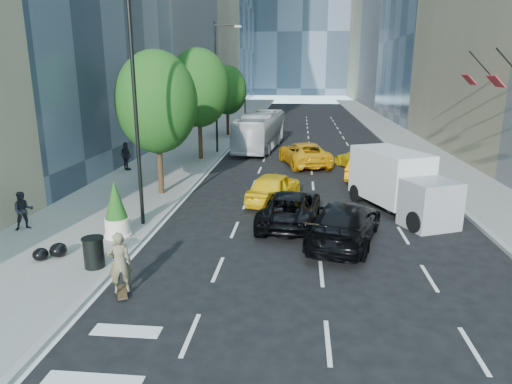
# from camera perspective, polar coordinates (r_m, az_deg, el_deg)

# --- Properties ---
(ground) EXTENTS (160.00, 160.00, 0.00)m
(ground) POSITION_cam_1_polar(r_m,az_deg,el_deg) (15.60, 4.44, -9.97)
(ground) COLOR black
(ground) RESTS_ON ground
(sidewalk_left) EXTENTS (6.00, 120.00, 0.15)m
(sidewalk_left) POSITION_cam_1_polar(r_m,az_deg,el_deg) (45.56, -6.16, 6.72)
(sidewalk_left) COLOR slate
(sidewalk_left) RESTS_ON ground
(sidewalk_right) EXTENTS (4.00, 120.00, 0.15)m
(sidewalk_right) POSITION_cam_1_polar(r_m,az_deg,el_deg) (45.69, 18.02, 6.10)
(sidewalk_right) COLOR slate
(sidewalk_right) RESTS_ON ground
(lamp_near) EXTENTS (2.13, 0.22, 10.00)m
(lamp_near) POSITION_cam_1_polar(r_m,az_deg,el_deg) (19.29, -14.48, 12.28)
(lamp_near) COLOR black
(lamp_near) RESTS_ON sidewalk_left
(lamp_far) EXTENTS (2.13, 0.22, 10.00)m
(lamp_far) POSITION_cam_1_polar(r_m,az_deg,el_deg) (36.74, -4.77, 13.77)
(lamp_far) COLOR black
(lamp_far) RESTS_ON sidewalk_left
(tree_near) EXTENTS (4.20, 4.20, 7.46)m
(tree_near) POSITION_cam_1_polar(r_m,az_deg,el_deg) (24.35, -12.32, 10.89)
(tree_near) COLOR black
(tree_near) RESTS_ON sidewalk_left
(tree_mid) EXTENTS (4.50, 4.50, 7.99)m
(tree_mid) POSITION_cam_1_polar(r_m,az_deg,el_deg) (33.98, -7.16, 12.77)
(tree_mid) COLOR black
(tree_mid) RESTS_ON sidewalk_left
(tree_far) EXTENTS (3.90, 3.90, 6.92)m
(tree_far) POSITION_cam_1_polar(r_m,az_deg,el_deg) (46.78, -3.61, 12.59)
(tree_far) COLOR black
(tree_far) RESTS_ON sidewalk_left
(traffic_signal) EXTENTS (2.48, 0.53, 5.20)m
(traffic_signal) POSITION_cam_1_polar(r_m,az_deg,el_deg) (54.60, -1.40, 12.54)
(traffic_signal) COLOR black
(traffic_signal) RESTS_ON sidewalk_left
(skateboarder) EXTENTS (0.81, 0.69, 1.88)m
(skateboarder) POSITION_cam_1_polar(r_m,az_deg,el_deg) (14.27, -16.66, -8.92)
(skateboarder) COLOR brown
(skateboarder) RESTS_ON ground
(black_sedan_lincoln) EXTENTS (2.87, 5.58, 1.51)m
(black_sedan_lincoln) POSITION_cam_1_polar(r_m,az_deg,el_deg) (20.02, 4.28, -1.94)
(black_sedan_lincoln) COLOR black
(black_sedan_lincoln) RESTS_ON ground
(black_sedan_mercedes) EXTENTS (3.72, 6.07, 1.64)m
(black_sedan_mercedes) POSITION_cam_1_polar(r_m,az_deg,el_deg) (18.13, 11.04, -3.79)
(black_sedan_mercedes) COLOR black
(black_sedan_mercedes) RESTS_ON ground
(taxi_a) EXTENTS (2.96, 4.97, 1.58)m
(taxi_a) POSITION_cam_1_polar(r_m,az_deg,el_deg) (23.25, 2.30, 0.59)
(taxi_a) COLOR yellow
(taxi_a) RESTS_ON ground
(taxi_b) EXTENTS (2.80, 4.48, 1.39)m
(taxi_b) POSITION_cam_1_polar(r_m,az_deg,el_deg) (29.03, 13.42, 2.91)
(taxi_b) COLOR #FF980D
(taxi_b) RESTS_ON ground
(taxi_c) EXTENTS (4.17, 6.44, 1.65)m
(taxi_c) POSITION_cam_1_polar(r_m,az_deg,el_deg) (32.66, 6.06, 4.78)
(taxi_c) COLOR orange
(taxi_c) RESTS_ON ground
(taxi_d) EXTENTS (3.40, 4.89, 1.31)m
(taxi_d) POSITION_cam_1_polar(r_m,az_deg,el_deg) (32.00, 12.71, 3.98)
(taxi_d) COLOR gold
(taxi_d) RESTS_ON ground
(city_bus) EXTENTS (3.75, 11.28, 3.08)m
(city_bus) POSITION_cam_1_polar(r_m,az_deg,el_deg) (39.43, 0.60, 7.67)
(city_bus) COLOR silver
(city_bus) RESTS_ON ground
(box_truck) EXTENTS (4.34, 6.33, 2.86)m
(box_truck) POSITION_cam_1_polar(r_m,az_deg,el_deg) (22.45, 17.52, 1.11)
(box_truck) COLOR silver
(box_truck) RESTS_ON ground
(pedestrian_a) EXTENTS (0.99, 0.95, 1.62)m
(pedestrian_a) POSITION_cam_1_polar(r_m,az_deg,el_deg) (21.16, -27.08, -2.08)
(pedestrian_a) COLOR black
(pedestrian_a) RESTS_ON sidewalk_left
(pedestrian_b) EXTENTS (1.16, 1.02, 1.88)m
(pedestrian_b) POSITION_cam_1_polar(r_m,az_deg,el_deg) (31.29, -15.91, 4.33)
(pedestrian_b) COLOR black
(pedestrian_b) RESTS_ON sidewalk_left
(trash_can) EXTENTS (0.67, 0.67, 1.00)m
(trash_can) POSITION_cam_1_polar(r_m,az_deg,el_deg) (16.31, -19.61, -7.20)
(trash_can) COLOR black
(trash_can) RESTS_ON sidewalk_left
(planter_shrub) EXTENTS (0.96, 0.96, 2.30)m
(planter_shrub) POSITION_cam_1_polar(r_m,az_deg,el_deg) (18.76, -17.09, -2.19)
(planter_shrub) COLOR beige
(planter_shrub) RESTS_ON sidewalk_left
(garbage_bags) EXTENTS (1.01, 0.97, 0.50)m
(garbage_bags) POSITION_cam_1_polar(r_m,az_deg,el_deg) (17.72, -24.23, -6.82)
(garbage_bags) COLOR black
(garbage_bags) RESTS_ON sidewalk_left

